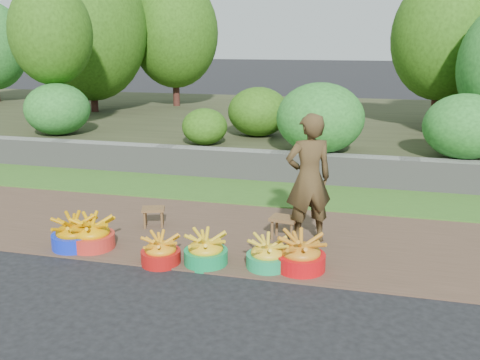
% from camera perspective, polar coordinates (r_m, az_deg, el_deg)
% --- Properties ---
extents(ground_plane, '(120.00, 120.00, 0.00)m').
position_cam_1_polar(ground_plane, '(6.00, -2.81, -10.08)').
color(ground_plane, black).
rests_on(ground_plane, ground).
extents(dirt_shoulder, '(80.00, 2.50, 0.02)m').
position_cam_1_polar(dirt_shoulder, '(7.11, 0.18, -5.89)').
color(dirt_shoulder, '#4C3729').
rests_on(dirt_shoulder, ground).
extents(grass_verge, '(80.00, 1.50, 0.04)m').
position_cam_1_polar(grass_verge, '(8.96, 3.34, -1.42)').
color(grass_verge, '#376720').
rests_on(grass_verge, ground).
extents(retaining_wall, '(80.00, 0.35, 0.55)m').
position_cam_1_polar(retaining_wall, '(9.70, 4.34, 1.40)').
color(retaining_wall, slate).
rests_on(retaining_wall, ground).
extents(earth_bank, '(80.00, 10.00, 0.50)m').
position_cam_1_polar(earth_bank, '(14.46, 7.81, 5.69)').
color(earth_bank, '#33371F').
rests_on(earth_bank, ground).
extents(vegetation, '(31.24, 8.02, 4.40)m').
position_cam_1_polar(vegetation, '(13.52, 5.65, 15.11)').
color(vegetation, '#361B14').
rests_on(vegetation, earth_bank).
extents(basin_a, '(0.55, 0.55, 0.41)m').
position_cam_1_polar(basin_a, '(6.94, -17.27, -5.57)').
color(basin_a, '#1028CC').
rests_on(basin_a, ground).
extents(basin_b, '(0.55, 0.55, 0.41)m').
position_cam_1_polar(basin_b, '(6.87, -15.50, -5.67)').
color(basin_b, red).
rests_on(basin_b, ground).
extents(basin_c, '(0.46, 0.46, 0.34)m').
position_cam_1_polar(basin_c, '(6.28, -8.46, -7.55)').
color(basin_c, '#A4110F').
rests_on(basin_c, ground).
extents(basin_d, '(0.51, 0.51, 0.38)m').
position_cam_1_polar(basin_d, '(6.20, -3.67, -7.55)').
color(basin_d, '#0E8746').
rests_on(basin_d, ground).
extents(basin_e, '(0.48, 0.48, 0.36)m').
position_cam_1_polar(basin_e, '(6.09, 2.96, -8.02)').
color(basin_e, '#198E52').
rests_on(basin_e, ground).
extents(basin_f, '(0.56, 0.56, 0.41)m').
position_cam_1_polar(basin_f, '(6.07, 6.50, -7.96)').
color(basin_f, red).
rests_on(basin_f, ground).
extents(stool_left, '(0.36, 0.32, 0.27)m').
position_cam_1_polar(stool_left, '(7.43, -9.23, -3.35)').
color(stool_left, brown).
rests_on(stool_left, dirt_shoulder).
extents(stool_right, '(0.38, 0.31, 0.30)m').
position_cam_1_polar(stool_right, '(6.88, 4.72, -4.45)').
color(stool_right, brown).
rests_on(stool_right, dirt_shoulder).
extents(vendor_woman, '(0.71, 0.62, 1.64)m').
position_cam_1_polar(vendor_woman, '(6.70, 7.33, 0.15)').
color(vendor_woman, black).
rests_on(vendor_woman, dirt_shoulder).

